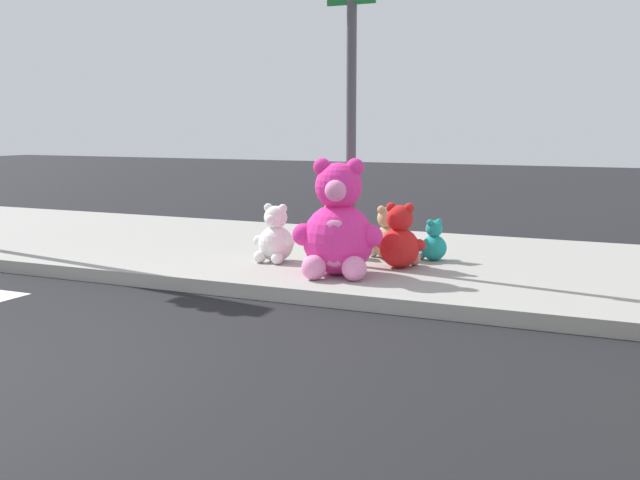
{
  "coord_description": "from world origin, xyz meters",
  "views": [
    {
      "loc": [
        4.24,
        -3.49,
        1.73
      ],
      "look_at": [
        0.99,
        3.6,
        0.55
      ],
      "focal_mm": 42.86,
      "sensor_mm": 36.0,
      "label": 1
    }
  ],
  "objects_px": {
    "plush_red": "(400,242)",
    "plush_white": "(275,239)",
    "plush_tan": "(387,237)",
    "sign_pole": "(351,114)",
    "plush_lime": "(328,236)",
    "plush_teal": "(433,244)",
    "plush_pink_large": "(338,229)"
  },
  "relations": [
    {
      "from": "sign_pole",
      "to": "plush_red",
      "type": "xyz_separation_m",
      "value": [
        0.55,
        0.12,
        -1.41
      ]
    },
    {
      "from": "plush_lime",
      "to": "plush_red",
      "type": "bearing_deg",
      "value": -20.16
    },
    {
      "from": "sign_pole",
      "to": "plush_lime",
      "type": "xyz_separation_m",
      "value": [
        -0.5,
        0.5,
        -1.45
      ]
    },
    {
      "from": "plush_pink_large",
      "to": "plush_lime",
      "type": "xyz_separation_m",
      "value": [
        -0.59,
        1.09,
        -0.25
      ]
    },
    {
      "from": "plush_red",
      "to": "plush_tan",
      "type": "bearing_deg",
      "value": 123.36
    },
    {
      "from": "sign_pole",
      "to": "plush_red",
      "type": "height_order",
      "value": "sign_pole"
    },
    {
      "from": "plush_teal",
      "to": "plush_red",
      "type": "distance_m",
      "value": 0.64
    },
    {
      "from": "plush_teal",
      "to": "sign_pole",
      "type": "bearing_deg",
      "value": -136.39
    },
    {
      "from": "plush_tan",
      "to": "plush_white",
      "type": "bearing_deg",
      "value": -145.15
    },
    {
      "from": "plush_tan",
      "to": "plush_red",
      "type": "relative_size",
      "value": 0.87
    },
    {
      "from": "plush_teal",
      "to": "plush_red",
      "type": "bearing_deg",
      "value": -108.88
    },
    {
      "from": "plush_pink_large",
      "to": "plush_lime",
      "type": "relative_size",
      "value": 2.01
    },
    {
      "from": "plush_red",
      "to": "plush_white",
      "type": "bearing_deg",
      "value": -169.84
    },
    {
      "from": "plush_tan",
      "to": "plush_white",
      "type": "relative_size",
      "value": 0.94
    },
    {
      "from": "plush_tan",
      "to": "sign_pole",
      "type": "bearing_deg",
      "value": -108.71
    },
    {
      "from": "plush_lime",
      "to": "plush_teal",
      "type": "height_order",
      "value": "plush_lime"
    },
    {
      "from": "sign_pole",
      "to": "plush_red",
      "type": "bearing_deg",
      "value": 12.04
    },
    {
      "from": "sign_pole",
      "to": "plush_teal",
      "type": "bearing_deg",
      "value": 43.61
    },
    {
      "from": "plush_pink_large",
      "to": "plush_tan",
      "type": "relative_size",
      "value": 1.94
    },
    {
      "from": "plush_teal",
      "to": "plush_red",
      "type": "relative_size",
      "value": 0.67
    },
    {
      "from": "sign_pole",
      "to": "plush_pink_large",
      "type": "xyz_separation_m",
      "value": [
        0.1,
        -0.58,
        -1.2
      ]
    },
    {
      "from": "plush_white",
      "to": "plush_teal",
      "type": "bearing_deg",
      "value": 27.59
    },
    {
      "from": "sign_pole",
      "to": "plush_pink_large",
      "type": "height_order",
      "value": "sign_pole"
    },
    {
      "from": "plush_tan",
      "to": "plush_teal",
      "type": "height_order",
      "value": "plush_tan"
    },
    {
      "from": "plush_white",
      "to": "sign_pole",
      "type": "bearing_deg",
      "value": 8.99
    },
    {
      "from": "plush_tan",
      "to": "plush_teal",
      "type": "xyz_separation_m",
      "value": [
        0.54,
        0.09,
        -0.06
      ]
    },
    {
      "from": "sign_pole",
      "to": "plush_teal",
      "type": "xyz_separation_m",
      "value": [
        0.75,
        0.72,
        -1.5
      ]
    },
    {
      "from": "plush_tan",
      "to": "plush_teal",
      "type": "relative_size",
      "value": 1.3
    },
    {
      "from": "sign_pole",
      "to": "plush_lime",
      "type": "distance_m",
      "value": 1.61
    },
    {
      "from": "plush_tan",
      "to": "plush_teal",
      "type": "distance_m",
      "value": 0.55
    },
    {
      "from": "plush_lime",
      "to": "plush_red",
      "type": "height_order",
      "value": "plush_red"
    },
    {
      "from": "plush_pink_large",
      "to": "plush_red",
      "type": "distance_m",
      "value": 0.86
    }
  ]
}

